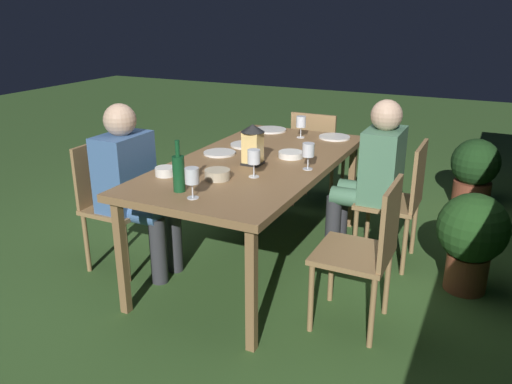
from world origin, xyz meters
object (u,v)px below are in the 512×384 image
Objects in this scene: plate_d at (271,130)px; potted_plant_corner at (472,235)px; bowl_olives at (291,154)px; lantern_centerpiece at (253,142)px; wine_glass_a at (254,158)px; green_bottle_on_table at (179,172)px; wine_glass_c at (308,151)px; chair_side_left_b at (112,199)px; plate_b at (220,153)px; potted_plant_by_hedge at (474,170)px; chair_head_near at (316,154)px; wine_glass_b at (301,123)px; plate_a at (334,137)px; plate_c at (246,145)px; chair_side_right_a at (399,197)px; chair_side_right_b at (366,248)px; person_in_green at (372,172)px; bowl_bread at (165,171)px; person_in_blue at (133,182)px; wine_glass_d at (192,177)px; dining_table at (256,167)px; bowl_salad at (217,174)px.

plate_d is 0.40× the size of potted_plant_corner.
bowl_olives is at bearing -86.17° from potted_plant_corner.
wine_glass_a is (0.23, 0.12, -0.03)m from lantern_centerpiece.
wine_glass_c is (-0.70, 0.50, 0.01)m from green_bottle_on_table.
wine_glass_a is at bearing 96.27° from chair_side_left_b.
potted_plant_corner is at bearing 97.33° from plate_b.
lantern_centerpiece reaches higher than wine_glass_a.
potted_plant_by_hedge is at bearing 151.73° from green_bottle_on_table.
lantern_centerpiece reaches higher than chair_head_near.
wine_glass_c is 0.27× the size of potted_plant_by_hedge.
wine_glass_b reaches higher than plate_a.
plate_c is (-0.75, 0.65, 0.28)m from chair_side_left_b.
lantern_centerpiece is at bearing 68.68° from plate_b.
plate_b is 0.34× the size of potted_plant_corner.
plate_c is at bearing -83.06° from chair_side_right_a.
bowl_olives is at bearing 70.31° from plate_c.
plate_a is (-1.15, 0.14, -0.11)m from wine_glass_a.
lantern_centerpiece is at bearing -112.08° from chair_side_right_b.
wine_glass_c is at bearing 43.94° from bowl_olives.
chair_head_near is at bearing -64.16° from potted_plant_by_hedge.
wine_glass_b reaches higher than plate_b.
person_in_green is 1.57m from potted_plant_by_hedge.
bowl_olives is at bearing 175.55° from wine_glass_a.
bowl_bread is (0.99, -1.03, 0.15)m from person_in_green.
wine_glass_d is at bearing 62.67° from person_in_blue.
dining_table is at bearing 36.31° from plate_c.
potted_plant_corner is at bearing 127.49° from wine_glass_d.
dining_table is 12.92× the size of bowl_salad.
plate_d is (0.40, -0.27, 0.28)m from chair_head_near.
person_in_blue is 1.40m from wine_glass_b.
bowl_salad is at bearing -38.14° from person_in_green.
plate_b and plate_c have the same top height.
bowl_bread is (0.70, -0.53, 0.01)m from bowl_olives.
chair_side_right_a is 0.76× the size of person_in_blue.
dining_table is 0.77m from green_bottle_on_table.
chair_side_right_b is 1.10m from green_bottle_on_table.
chair_head_near is at bearing -139.15° from person_in_green.
plate_b is 1.73m from potted_plant_corner.
chair_side_right_b reaches higher than plate_b.
bowl_bread is at bearing -76.54° from bowl_salad.
green_bottle_on_table reaches higher than plate_d.
person_in_green reaches higher than potted_plant_by_hedge.
potted_plant_corner is (-0.71, 1.41, -0.41)m from bowl_salad.
wine_glass_a is 0.37m from wine_glass_c.
plate_a is 1.43× the size of bowl_olives.
wine_glass_a reaches higher than potted_plant_corner.
chair_side_right_a is 1.61m from bowl_bread.
bowl_salad is at bearing 10.50° from plate_d.
bowl_olives is at bearing 119.69° from chair_side_left_b.
chair_side_left_b is 1.10m from wine_glass_a.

